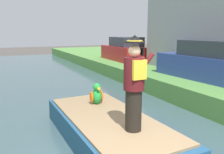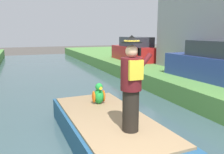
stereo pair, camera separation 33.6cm
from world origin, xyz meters
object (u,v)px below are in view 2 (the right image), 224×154
boat (108,129)px  parked_car_red (135,51)px  person_pirate (131,85)px  parrot_plush (99,95)px  parked_car_blue (216,63)px

boat → parked_car_red: size_ratio=1.05×
person_pirate → parrot_plush: 2.02m
person_pirate → parked_car_blue: 5.85m
boat → parrot_plush: (0.12, 1.00, 0.55)m
person_pirate → parked_car_blue: person_pirate is taller
parked_car_red → person_pirate: bearing=-117.8°
boat → parked_car_blue: parked_car_blue is taller
parked_car_blue → parked_car_red: same height
boat → parked_car_blue: bearing=20.9°
person_pirate → parked_car_red: size_ratio=0.46×
person_pirate → parrot_plush: (-0.02, 1.90, -0.68)m
parked_car_blue → parked_car_red: size_ratio=1.01×
person_pirate → parked_car_red: bearing=60.4°
parked_car_red → parked_car_blue: bearing=-90.0°
parrot_plush → parked_car_blue: (5.10, 1.00, 0.47)m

